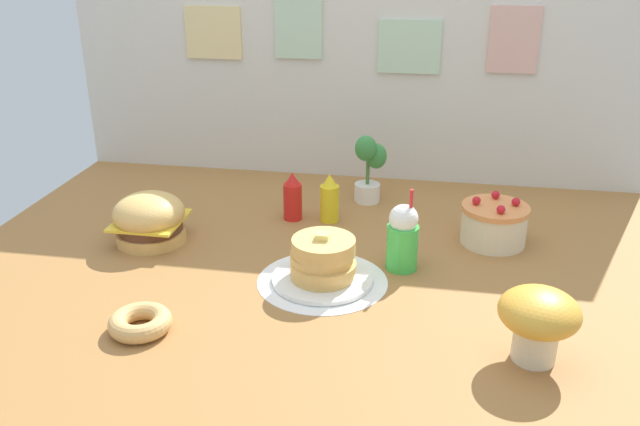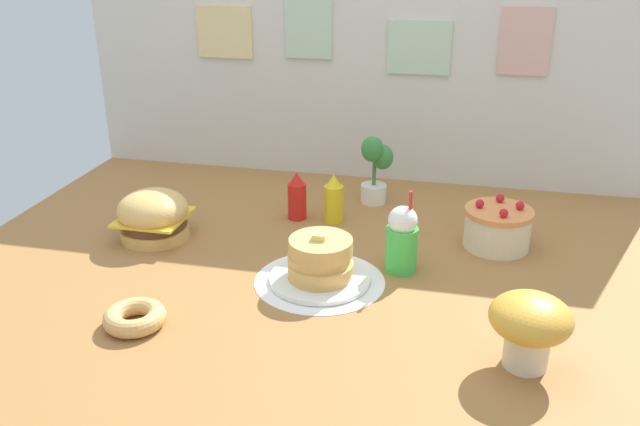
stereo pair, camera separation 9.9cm
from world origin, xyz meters
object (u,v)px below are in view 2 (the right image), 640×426
donut_pink_glaze (135,317)px  mustard_bottle (334,200)px  cream_soda_cup (402,239)px  potted_plant (375,167)px  pancake_stack (320,262)px  layer_cake (498,228)px  mushroom_stool (530,324)px  burger (154,216)px  ketchup_bottle (297,197)px

donut_pink_glaze → mustard_bottle: bearing=64.7°
cream_soda_cup → potted_plant: size_ratio=0.98×
pancake_stack → layer_cake: layer_cake is taller
layer_cake → mushroom_stool: size_ratio=1.13×
pancake_stack → mushroom_stool: bearing=-27.1°
burger → mushroom_stool: (1.24, -0.49, 0.04)m
donut_pink_glaze → potted_plant: 1.16m
burger → pancake_stack: size_ratio=0.78×
burger → layer_cake: 1.19m
cream_soda_cup → potted_plant: 0.58m
layer_cake → potted_plant: size_ratio=0.82×
burger → cream_soda_cup: 0.88m
layer_cake → mustard_bottle: 0.60m
burger → cream_soda_cup: size_ratio=0.88×
pancake_stack → mustard_bottle: 0.47m
ketchup_bottle → mushroom_stool: size_ratio=0.91×
ketchup_bottle → potted_plant: (0.26, 0.22, 0.07)m
burger → potted_plant: bearing=35.1°
mustard_bottle → donut_pink_glaze: mustard_bottle is taller
burger → pancake_stack: 0.67m
donut_pink_glaze → potted_plant: potted_plant is taller
layer_cake → cream_soda_cup: size_ratio=0.83×
mushroom_stool → pancake_stack: bearing=152.9°
layer_cake → cream_soda_cup: 0.39m
burger → donut_pink_glaze: burger is taller
donut_pink_glaze → mushroom_stool: 1.04m
ketchup_bottle → potted_plant: bearing=40.5°
pancake_stack → cream_soda_cup: (0.23, 0.13, 0.04)m
layer_cake → mustard_bottle: size_ratio=1.25×
burger → ketchup_bottle: (0.45, 0.28, 0.00)m
layer_cake → potted_plant: 0.57m
mushroom_stool → cream_soda_cup: bearing=129.5°
potted_plant → cream_soda_cup: bearing=-73.0°
donut_pink_glaze → ketchup_bottle: bearing=73.0°
pancake_stack → potted_plant: potted_plant is taller
ketchup_bottle → mustard_bottle: bearing=2.5°
potted_plant → mustard_bottle: bearing=-119.3°
pancake_stack → potted_plant: size_ratio=1.11×
mustard_bottle → burger: bearing=-154.3°
pancake_stack → layer_cake: (0.54, 0.38, 0.00)m
ketchup_bottle → layer_cake: bearing=-6.6°
potted_plant → mushroom_stool: bearing=-61.8°
ketchup_bottle → mushroom_stool: bearing=-44.2°
potted_plant → mushroom_stool: (0.53, -0.99, -0.03)m
mustard_bottle → potted_plant: 0.26m
layer_cake → mustard_bottle: mustard_bottle is taller
burger → layer_cake: burger is taller
pancake_stack → donut_pink_glaze: (-0.44, -0.35, -0.04)m
layer_cake → ketchup_bottle: size_ratio=1.25×
ketchup_bottle → donut_pink_glaze: (-0.25, -0.82, -0.06)m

